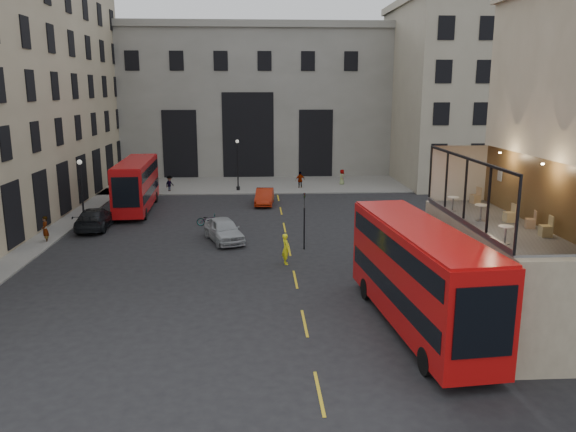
{
  "coord_description": "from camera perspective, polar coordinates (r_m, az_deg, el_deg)",
  "views": [
    {
      "loc": [
        -4.1,
        -23.61,
        10.36
      ],
      "look_at": [
        -2.25,
        8.81,
        3.0
      ],
      "focal_mm": 35.0,
      "sensor_mm": 36.0,
      "label": 1
    }
  ],
  "objects": [
    {
      "name": "cyclist",
      "position": [
        33.88,
        -0.23,
        -3.36
      ],
      "size": [
        0.56,
        0.76,
        1.89
      ],
      "primitive_type": "imported",
      "rotation": [
        0.0,
        0.0,
        1.74
      ],
      "color": "#FFF91A",
      "rests_on": "ground"
    },
    {
      "name": "car_b",
      "position": [
        51.4,
        -2.4,
        1.97
      ],
      "size": [
        1.9,
        4.54,
        1.46
      ],
      "primitive_type": "imported",
      "rotation": [
        0.0,
        0.0,
        -0.08
      ],
      "color": "#A01F09",
      "rests_on": "ground"
    },
    {
      "name": "cafe_chair_a",
      "position": [
        24.64,
        24.72,
        -1.33
      ],
      "size": [
        0.45,
        0.45,
        0.85
      ],
      "color": "tan",
      "rests_on": "cafe_floor"
    },
    {
      "name": "ground",
      "position": [
        26.11,
        6.15,
        -10.69
      ],
      "size": [
        140.0,
        140.0,
        0.0
      ],
      "primitive_type": "plane",
      "color": "black",
      "rests_on": "ground"
    },
    {
      "name": "cafe_chair_d",
      "position": [
        30.49,
        18.51,
        1.7
      ],
      "size": [
        0.5,
        0.5,
        0.84
      ],
      "color": "tan",
      "rests_on": "cafe_floor"
    },
    {
      "name": "gateway",
      "position": [
        71.61,
        -4.07,
        11.97
      ],
      "size": [
        35.0,
        10.6,
        18.0
      ],
      "color": "gray",
      "rests_on": "ground"
    },
    {
      "name": "bus_far",
      "position": [
        50.38,
        -15.15,
        3.3
      ],
      "size": [
        3.08,
        11.04,
        4.36
      ],
      "color": "#AE0C0E",
      "rests_on": "ground"
    },
    {
      "name": "pedestrian_e",
      "position": [
        41.97,
        -23.45,
        -1.28
      ],
      "size": [
        0.66,
        0.79,
        1.87
      ],
      "primitive_type": "imported",
      "rotation": [
        0.0,
        0.0,
        5.07
      ],
      "color": "gray",
      "rests_on": "ground"
    },
    {
      "name": "pedestrian_c",
      "position": [
        59.53,
        1.25,
        3.65
      ],
      "size": [
        1.17,
        0.72,
        1.85
      ],
      "primitive_type": "imported",
      "rotation": [
        0.0,
        0.0,
        3.4
      ],
      "color": "gray",
      "rests_on": "ground"
    },
    {
      "name": "bus_near",
      "position": [
        25.15,
        13.13,
        -5.53
      ],
      "size": [
        3.73,
        11.83,
        4.64
      ],
      "color": "#BD0D0D",
      "rests_on": "ground"
    },
    {
      "name": "cafe_floor",
      "position": [
        26.52,
        20.39,
        -0.7
      ],
      "size": [
        3.0,
        10.0,
        0.1
      ],
      "primitive_type": "cube",
      "color": "slate",
      "rests_on": "host_frontage"
    },
    {
      "name": "bicycle",
      "position": [
        43.83,
        -8.09,
        -0.39
      ],
      "size": [
        1.84,
        0.73,
        0.95
      ],
      "primitive_type": "imported",
      "rotation": [
        0.0,
        0.0,
        1.52
      ],
      "color": "gray",
      "rests_on": "ground"
    },
    {
      "name": "host_frontage",
      "position": [
        27.12,
        20.01,
        -5.43
      ],
      "size": [
        3.0,
        11.0,
        4.5
      ],
      "primitive_type": "cube",
      "color": "#BCAC8D",
      "rests_on": "ground"
    },
    {
      "name": "cafe_chair_c",
      "position": [
        26.75,
        21.56,
        -0.03
      ],
      "size": [
        0.42,
        0.42,
        0.82
      ],
      "color": "tan",
      "rests_on": "cafe_floor"
    },
    {
      "name": "cafe_chair_b",
      "position": [
        25.88,
        23.41,
        -0.63
      ],
      "size": [
        0.46,
        0.46,
        0.77
      ],
      "color": "tan",
      "rests_on": "cafe_floor"
    },
    {
      "name": "traffic_light_near",
      "position": [
        36.61,
        1.67,
        0.25
      ],
      "size": [
        0.16,
        0.2,
        3.8
      ],
      "color": "black",
      "rests_on": "ground"
    },
    {
      "name": "cafe_table_near",
      "position": [
        22.89,
        21.24,
        -1.51
      ],
      "size": [
        0.55,
        0.55,
        0.69
      ],
      "color": "white",
      "rests_on": "cafe_floor"
    },
    {
      "name": "pedestrian_b",
      "position": [
        58.8,
        -11.93,
        3.21
      ],
      "size": [
        1.11,
        1.29,
        1.73
      ],
      "primitive_type": "imported",
      "rotation": [
        0.0,
        0.0,
        1.05
      ],
      "color": "gray",
      "rests_on": "ground"
    },
    {
      "name": "street_lamp_a",
      "position": [
        44.28,
        -20.15,
        1.62
      ],
      "size": [
        0.36,
        0.36,
        5.33
      ],
      "color": "black",
      "rests_on": "ground"
    },
    {
      "name": "cafe_table_far",
      "position": [
        28.28,
        16.42,
        1.43
      ],
      "size": [
        0.55,
        0.55,
        0.68
      ],
      "color": "white",
      "rests_on": "cafe_floor"
    },
    {
      "name": "building_right",
      "position": [
        67.99,
        17.91,
        12.2
      ],
      "size": [
        16.6,
        18.6,
        20.0
      ],
      "color": "#A99F88",
      "rests_on": "ground"
    },
    {
      "name": "cafe_table_mid",
      "position": [
        26.45,
        19.04,
        0.58
      ],
      "size": [
        0.6,
        0.6,
        0.74
      ],
      "color": "white",
      "rests_on": "cafe_floor"
    },
    {
      "name": "street_lamp_b",
      "position": [
        58.19,
        -5.12,
        4.86
      ],
      "size": [
        0.36,
        0.36,
        5.33
      ],
      "color": "black",
      "rests_on": "ground"
    },
    {
      "name": "pedestrian_a",
      "position": [
        54.74,
        -16.26,
        2.29
      ],
      "size": [
        1.03,
        0.92,
        1.77
      ],
      "primitive_type": "imported",
      "rotation": [
        0.0,
        0.0,
        -0.34
      ],
      "color": "gray",
      "rests_on": "ground"
    },
    {
      "name": "car_c",
      "position": [
        44.9,
        -18.98,
        -0.23
      ],
      "size": [
        2.39,
        5.54,
        1.59
      ],
      "primitive_type": "imported",
      "rotation": [
        0.0,
        0.0,
        3.17
      ],
      "color": "black",
      "rests_on": "ground"
    },
    {
      "name": "car_a",
      "position": [
        39.18,
        -6.54,
        -1.4
      ],
      "size": [
        3.42,
        5.2,
        1.64
      ],
      "primitive_type": "imported",
      "rotation": [
        0.0,
        0.0,
        0.33
      ],
      "color": "#A7ABAF",
      "rests_on": "ground"
    },
    {
      "name": "pavement_far",
      "position": [
        62.49,
        -4.97,
        3.24
      ],
      "size": [
        40.0,
        12.0,
        0.12
      ],
      "primitive_type": "cube",
      "color": "slate",
      "rests_on": "ground"
    },
    {
      "name": "pedestrian_d",
      "position": [
        62.1,
        5.5,
        3.93
      ],
      "size": [
        0.7,
        0.94,
        1.74
      ],
      "primitive_type": "imported",
      "rotation": [
        0.0,
        0.0,
        1.76
      ],
      "color": "gray",
      "rests_on": "ground"
    },
    {
      "name": "traffic_light_far",
      "position": [
        53.34,
        -15.05,
        3.78
      ],
      "size": [
        0.16,
        0.2,
        3.8
      ],
      "color": "black",
      "rests_on": "ground"
    }
  ]
}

